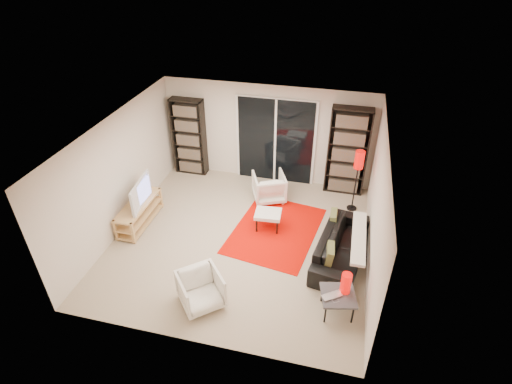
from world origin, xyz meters
TOP-DOWN VIEW (x-y plane):
  - floor at (0.00, 0.00)m, footprint 5.00×5.00m
  - wall_back at (0.00, 2.50)m, footprint 5.00×0.02m
  - wall_front at (0.00, -2.50)m, footprint 5.00×0.02m
  - wall_left at (-2.50, 0.00)m, footprint 0.02×5.00m
  - wall_right at (2.50, 0.00)m, footprint 0.02×5.00m
  - ceiling at (0.00, 0.00)m, footprint 5.00×5.00m
  - sliding_door at (0.20, 2.46)m, footprint 1.92×0.08m
  - bookshelf_left at (-1.95, 2.33)m, footprint 0.80×0.30m
  - bookshelf_right at (1.90, 2.33)m, footprint 0.90×0.30m
  - tv_stand at (-2.23, 0.02)m, footprint 0.44×1.36m
  - tv at (-2.21, 0.02)m, footprint 0.24×0.98m
  - rug at (0.64, 0.44)m, footprint 1.95×2.43m
  - sofa at (2.02, -0.07)m, footprint 1.09×2.09m
  - armchair_back at (0.25, 1.56)m, footprint 0.92×0.93m
  - armchair_front at (-0.19, -1.75)m, footprint 0.95×0.95m
  - ottoman at (0.46, 0.49)m, footprint 0.56×0.48m
  - side_table at (2.02, -1.40)m, footprint 0.65×0.65m
  - laptop at (1.95, -1.50)m, footprint 0.39×0.37m
  - table_lamp at (2.12, -1.30)m, footprint 0.17×0.17m
  - floor_lamp at (2.16, 1.61)m, footprint 0.22×0.22m

SIDE VIEW (x-z plane):
  - floor at x=0.00m, z-range 0.00..0.00m
  - rug at x=0.64m, z-range 0.00..0.01m
  - tv_stand at x=-2.23m, z-range 0.01..0.51m
  - sofa at x=2.02m, z-range 0.00..0.58m
  - armchair_front at x=-0.19m, z-range 0.00..0.62m
  - armchair_back at x=0.25m, z-range 0.00..0.65m
  - ottoman at x=0.46m, z-range 0.14..0.54m
  - side_table at x=2.02m, z-range 0.16..0.56m
  - laptop at x=1.95m, z-range 0.40..0.43m
  - table_lamp at x=2.12m, z-range 0.40..0.77m
  - tv at x=-2.21m, z-range 0.50..1.06m
  - bookshelf_left at x=-1.95m, z-range 0.00..1.95m
  - sliding_door at x=0.20m, z-range -0.03..2.13m
  - bookshelf_right at x=1.90m, z-range 0.00..2.10m
  - floor_lamp at x=2.16m, z-range 0.39..1.85m
  - wall_back at x=0.00m, z-range 0.00..2.40m
  - wall_front at x=0.00m, z-range 0.00..2.40m
  - wall_left at x=-2.50m, z-range 0.00..2.40m
  - wall_right at x=2.50m, z-range 0.00..2.40m
  - ceiling at x=0.00m, z-range 2.39..2.41m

